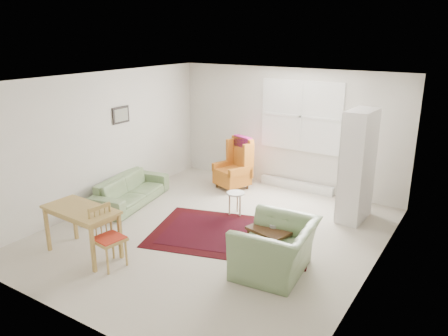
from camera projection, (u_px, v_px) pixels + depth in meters
The scene contains 10 objects.
room at pixel (222, 157), 6.99m from camera, with size 5.04×5.54×2.51m.
rug at pixel (231, 234), 7.14m from camera, with size 2.59×1.66×0.03m, color black, non-canonical shape.
sofa at pixel (130, 185), 8.37m from camera, with size 1.80×0.70×0.73m, color #70895B.
armchair at pixel (276, 243), 5.92m from camera, with size 1.12×0.98×0.87m, color #70895B.
wingback_chair at pixel (232, 163), 9.13m from camera, with size 0.63×0.66×1.09m, color #C66D1E, non-canonical shape.
coffee_table at pixel (273, 242), 6.38m from camera, with size 0.59×0.59×0.49m, color #432814, non-canonical shape.
stool at pixel (236, 203), 7.89m from camera, with size 0.32×0.32×0.43m, color white, non-canonical shape.
cabinet at pixel (358, 166), 7.48m from camera, with size 0.41×0.78×1.95m, color silver, non-canonical shape.
desk at pixel (83, 231), 6.43m from camera, with size 1.16×0.58×0.74m, color #AF8D46, non-canonical shape.
desk_chair at pixel (109, 238), 6.07m from camera, with size 0.39×0.39×0.88m, color #AF8D46, non-canonical shape.
Camera 1 is at (3.65, -5.45, 3.19)m, focal length 35.00 mm.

